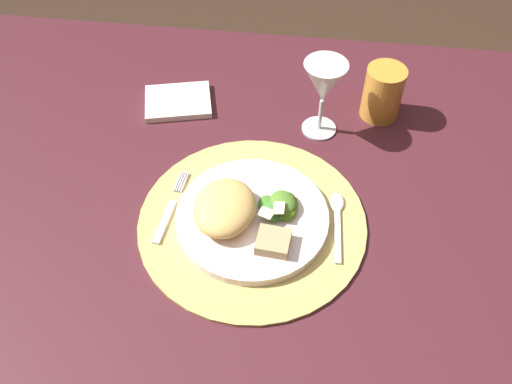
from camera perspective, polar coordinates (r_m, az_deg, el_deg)
The scene contains 12 objects.
ground_plane at distance 1.56m, azimuth -2.68°, elevation -17.04°, with size 6.00×6.00×0.00m, color #37251A.
dining_table at distance 1.05m, azimuth -3.83°, elevation -4.38°, with size 1.46×0.96×0.70m.
placemat at distance 0.91m, azimuth -0.40°, elevation -3.08°, with size 0.37×0.37×0.01m, color tan.
dinner_plate at distance 0.90m, azimuth -0.40°, elevation -2.65°, with size 0.25×0.25×0.02m, color silver.
pasta_serving at distance 0.88m, azimuth -3.25°, elevation -1.61°, with size 0.12×0.10×0.04m, color #EABA65.
salad_greens at distance 0.89m, azimuth 2.46°, elevation -1.48°, with size 0.08×0.08×0.03m.
bread_piece at distance 0.85m, azimuth 1.80°, elevation -5.14°, with size 0.05×0.05×0.02m, color tan.
fork at distance 0.93m, azimuth -8.86°, elevation -1.82°, with size 0.03×0.16×0.00m.
spoon at distance 0.92m, azimuth 8.34°, elevation -2.43°, with size 0.03×0.14×0.01m.
napkin at distance 1.12m, azimuth -8.02°, elevation 9.19°, with size 0.13×0.10×0.01m, color white.
wine_glass at distance 1.00m, azimuth 7.00°, elevation 10.87°, with size 0.08×0.08×0.15m.
amber_tumbler at distance 1.09m, azimuth 12.89°, elevation 9.91°, with size 0.07×0.07×0.10m, color gold.
Camera 1 is at (0.15, -0.60, 1.43)m, focal length 38.93 mm.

